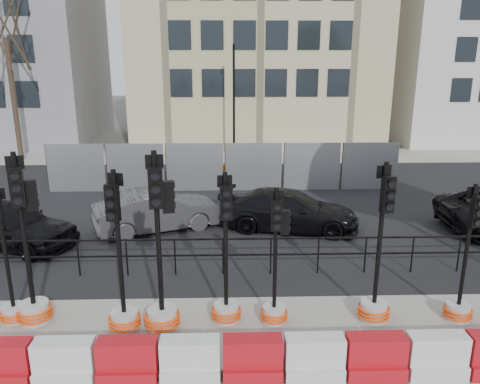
{
  "coord_description": "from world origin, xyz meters",
  "views": [
    {
      "loc": [
        0.12,
        -9.62,
        5.31
      ],
      "look_at": [
        0.48,
        3.0,
        1.67
      ],
      "focal_mm": 35.0,
      "sensor_mm": 36.0,
      "label": 1
    }
  ],
  "objects_px": {
    "car_a": "(10,224)",
    "car_c": "(289,210)",
    "traffic_signal_d": "(162,290)",
    "traffic_signal_a": "(11,295)",
    "traffic_signal_h": "(461,293)"
  },
  "relations": [
    {
      "from": "car_a",
      "to": "car_c",
      "type": "bearing_deg",
      "value": -60.35
    },
    {
      "from": "traffic_signal_d",
      "to": "car_c",
      "type": "distance_m",
      "value": 6.57
    },
    {
      "from": "traffic_signal_a",
      "to": "traffic_signal_h",
      "type": "height_order",
      "value": "traffic_signal_h"
    },
    {
      "from": "traffic_signal_d",
      "to": "traffic_signal_h",
      "type": "distance_m",
      "value": 6.15
    },
    {
      "from": "car_c",
      "to": "traffic_signal_a",
      "type": "bearing_deg",
      "value": 141.75
    },
    {
      "from": "car_a",
      "to": "car_c",
      "type": "distance_m",
      "value": 8.36
    },
    {
      "from": "traffic_signal_a",
      "to": "car_a",
      "type": "bearing_deg",
      "value": 113.1
    },
    {
      "from": "traffic_signal_h",
      "to": "car_c",
      "type": "height_order",
      "value": "traffic_signal_h"
    },
    {
      "from": "traffic_signal_d",
      "to": "car_c",
      "type": "xyz_separation_m",
      "value": [
        3.29,
        5.67,
        -0.24
      ]
    },
    {
      "from": "traffic_signal_a",
      "to": "traffic_signal_d",
      "type": "relative_size",
      "value": 0.8
    },
    {
      "from": "traffic_signal_h",
      "to": "car_c",
      "type": "xyz_separation_m",
      "value": [
        -2.85,
        5.5,
        0.02
      ]
    },
    {
      "from": "traffic_signal_a",
      "to": "car_c",
      "type": "xyz_separation_m",
      "value": [
        6.44,
        5.3,
        0.03
      ]
    },
    {
      "from": "traffic_signal_d",
      "to": "traffic_signal_h",
      "type": "xyz_separation_m",
      "value": [
        6.14,
        0.18,
        -0.27
      ]
    },
    {
      "from": "traffic_signal_a",
      "to": "traffic_signal_h",
      "type": "bearing_deg",
      "value": -2.18
    },
    {
      "from": "traffic_signal_a",
      "to": "traffic_signal_h",
      "type": "distance_m",
      "value": 9.28
    }
  ]
}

